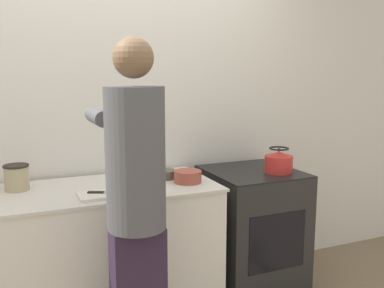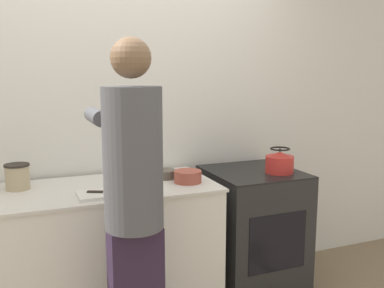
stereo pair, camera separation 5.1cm
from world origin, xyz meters
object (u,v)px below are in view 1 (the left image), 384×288
at_px(cutting_board, 109,194).
at_px(kettle, 279,162).
at_px(person, 136,201).
at_px(knife, 108,192).
at_px(canister_jar, 17,177).
at_px(bowl_prep, 165,174).
at_px(oven, 251,231).

relative_size(cutting_board, kettle, 1.76).
bearing_deg(cutting_board, person, -82.86).
distance_m(knife, canister_jar, 0.59).
relative_size(kettle, bowl_prep, 1.40).
bearing_deg(kettle, cutting_board, -176.93).
xyz_separation_m(knife, canister_jar, (-0.48, 0.34, 0.06)).
bearing_deg(person, oven, 29.44).
distance_m(oven, person, 1.29).
relative_size(oven, person, 0.52).
height_order(person, cutting_board, person).
bearing_deg(canister_jar, bowl_prep, -4.90).
xyz_separation_m(person, bowl_prep, (0.39, 0.65, -0.04)).
bearing_deg(oven, bowl_prep, 174.06).
height_order(oven, knife, knife).
height_order(kettle, bowl_prep, kettle).
distance_m(cutting_board, bowl_prep, 0.50).
height_order(cutting_board, canister_jar, canister_jar).
xyz_separation_m(kettle, bowl_prep, (-0.77, 0.19, -0.06)).
height_order(bowl_prep, canister_jar, canister_jar).
bearing_deg(cutting_board, canister_jar, 145.69).
xyz_separation_m(oven, kettle, (0.13, -0.12, 0.53)).
height_order(cutting_board, knife, knife).
bearing_deg(oven, canister_jar, 174.67).
relative_size(person, knife, 7.37).
bearing_deg(bowl_prep, canister_jar, 175.10).
distance_m(person, kettle, 1.25).
bearing_deg(kettle, canister_jar, 171.12).
relative_size(knife, canister_jar, 1.53).
height_order(oven, canister_jar, canister_jar).
xyz_separation_m(cutting_board, canister_jar, (-0.48, 0.33, 0.07)).
bearing_deg(bowl_prep, person, -120.97).
bearing_deg(canister_jar, person, -53.71).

